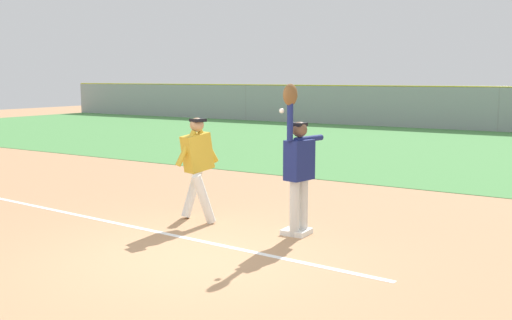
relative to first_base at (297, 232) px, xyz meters
name	(u,v)px	position (x,y,z in m)	size (l,w,h in m)	color
ground_plane	(193,258)	(-0.60, -1.78, -0.04)	(68.51, 68.51, 0.00)	tan
outfield_grass	(454,149)	(-0.60, 12.12, -0.04)	(52.51, 15.16, 0.01)	#4C8C47
chalk_foul_line	(71,213)	(-4.00, -0.90, -0.04)	(12.00, 0.10, 0.01)	white
first_base	(297,232)	(0.00, 0.00, 0.00)	(0.38, 0.38, 0.08)	white
fielder	(298,162)	(0.04, -0.04, 1.08)	(0.34, 0.90, 2.28)	silver
runner	(197,162)	(-1.79, -0.12, 0.96)	(0.76, 0.83, 1.72)	white
baseball	(282,111)	(-0.10, -0.30, 1.85)	(0.07, 0.07, 0.07)	white
outfield_fence	(499,109)	(-0.60, 19.71, 0.95)	(52.59, 0.08, 1.99)	#93999E
parked_car_red	(441,112)	(-3.69, 22.12, 0.63)	(4.44, 2.19, 1.25)	#B21E1E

